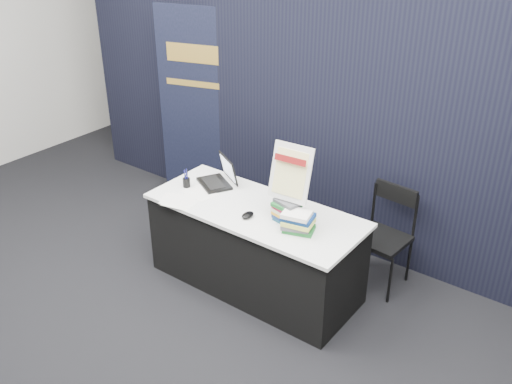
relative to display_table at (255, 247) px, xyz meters
The scene contains 15 objects.
floor 0.67m from the display_table, 90.00° to the right, with size 8.00×8.00×0.00m, color black.
wall_back 3.71m from the display_table, 90.00° to the left, with size 8.00×0.02×3.50m, color beige.
drape_partition 1.33m from the display_table, 90.00° to the left, with size 6.00×0.08×2.40m, color black.
display_table is the anchor object (origin of this frame).
laptop 0.71m from the display_table, 162.77° to the left, with size 0.39×0.39×0.24m.
mouse 0.42m from the display_table, 74.93° to the right, with size 0.08×0.12×0.04m, color black.
brochure_left 0.75m from the display_table, 156.55° to the right, with size 0.28×0.20×0.00m, color white.
brochure_mid 0.65m from the display_table, behind, with size 0.27×0.19×0.00m, color white.
brochure_right 0.73m from the display_table, 150.92° to the right, with size 0.26×0.18×0.00m, color white.
pen_cup 0.82m from the display_table, behind, with size 0.06×0.06×0.08m, color black.
book_stack_tall 0.57m from the display_table, ahead, with size 0.22×0.18×0.19m.
book_stack_short 0.65m from the display_table, 10.30° to the right, with size 0.27×0.23×0.16m.
info_sign 0.84m from the display_table, ahead, with size 0.34×0.17×0.45m.
pullup_banner 1.84m from the display_table, 147.43° to the left, with size 0.87×0.34×2.06m.
stacking_chair 1.09m from the display_table, 39.44° to the left, with size 0.43×0.43×0.87m.
Camera 1 is at (2.41, -2.65, 3.00)m, focal length 40.00 mm.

